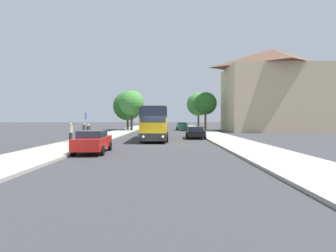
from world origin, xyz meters
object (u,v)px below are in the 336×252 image
object	(u,v)px
bus_front	(155,123)
pedestrian_waiting_near	(71,132)
tree_right_mid	(199,104)
pedestrian_walking_back	(85,131)
bus_stop_sign	(86,124)
pedestrian_waiting_far	(89,134)
tree_left_far	(128,106)
parked_car_right_far	(182,126)
bus_middle	(158,122)
parked_car_left_curb	(93,141)
tree_left_near	(132,103)
tree_right_near	(206,104)
parked_car_right_near	(195,132)

from	to	relation	value
bus_front	pedestrian_waiting_near	size ratio (longest dim) A/B	6.03
pedestrian_waiting_near	tree_right_mid	distance (m)	36.58
pedestrian_walking_back	bus_stop_sign	bearing A→B (deg)	105.55
pedestrian_waiting_far	tree_left_far	world-z (taller)	tree_left_far
parked_car_right_far	bus_middle	bearing A→B (deg)	65.35
parked_car_left_curb	tree_left_far	size ratio (longest dim) A/B	0.57
parked_car_left_curb	pedestrian_waiting_near	distance (m)	7.92
parked_car_left_curb	tree_right_mid	bearing A→B (deg)	71.07
parked_car_right_far	pedestrian_waiting_far	bearing A→B (deg)	70.87
bus_middle	pedestrian_waiting_far	bearing A→B (deg)	-103.58
pedestrian_waiting_far	tree_left_near	distance (m)	27.98
tree_left_far	tree_right_near	xyz separation A→B (m)	(15.38, -4.61, 0.27)
pedestrian_walking_back	tree_left_near	world-z (taller)	tree_left_near
pedestrian_walking_back	tree_right_mid	world-z (taller)	tree_right_mid
bus_middle	bus_stop_sign	world-z (taller)	bus_middle
parked_car_right_far	pedestrian_waiting_near	distance (m)	30.57
bus_stop_sign	pedestrian_waiting_far	size ratio (longest dim) A/B	1.58
parked_car_right_near	tree_right_near	size ratio (longest dim) A/B	0.67
parked_car_left_curb	tree_left_far	xyz separation A→B (m)	(-3.36, 36.76, 4.09)
bus_middle	parked_car_right_far	bearing A→B (deg)	67.80
parked_car_right_near	pedestrian_walking_back	size ratio (longest dim) A/B	2.81
bus_stop_sign	tree_left_far	size ratio (longest dim) A/B	0.35
pedestrian_waiting_far	tree_right_mid	xyz separation A→B (m)	(13.08, 35.64, 4.42)
bus_middle	pedestrian_walking_back	xyz separation A→B (m)	(-6.67, -15.64, -0.78)
tree_left_far	tree_right_near	bearing A→B (deg)	-16.70
bus_middle	parked_car_right_far	distance (m)	11.71
bus_stop_sign	pedestrian_waiting_far	xyz separation A→B (m)	(0.88, -2.16, -0.81)
parked_car_right_near	bus_stop_sign	size ratio (longest dim) A/B	1.77
pedestrian_waiting_far	tree_right_mid	distance (m)	38.22
pedestrian_waiting_far	tree_left_near	xyz separation A→B (m)	(-0.35, 27.66, 4.20)
pedestrian_waiting_far	tree_left_far	distance (m)	33.04
tree_left_far	bus_front	bearing A→B (deg)	-75.04
parked_car_right_near	parked_car_right_far	world-z (taller)	parked_car_right_far
parked_car_right_far	pedestrian_waiting_near	size ratio (longest dim) A/B	2.47
bus_stop_sign	tree_left_far	xyz separation A→B (m)	(-0.97, 30.60, 3.06)
bus_stop_sign	tree_right_near	distance (m)	29.90
parked_car_right_near	parked_car_right_far	xyz separation A→B (m)	(-0.36, 22.04, 0.08)
bus_front	tree_right_mid	xyz separation A→B (m)	(8.04, 28.68, 3.60)
pedestrian_walking_back	tree_left_far	world-z (taller)	tree_left_far
bus_front	pedestrian_waiting_far	distance (m)	8.63
bus_middle	tree_left_near	world-z (taller)	tree_left_near
pedestrian_walking_back	tree_left_far	xyz separation A→B (m)	(-0.05, 28.16, 3.87)
bus_middle	bus_stop_sign	size ratio (longest dim) A/B	4.42
tree_left_near	pedestrian_waiting_far	bearing A→B (deg)	-89.28
pedestrian_waiting_far	tree_right_mid	size ratio (longest dim) A/B	0.22
parked_car_right_far	pedestrian_waiting_far	xyz separation A→B (m)	(-9.27, -31.05, 0.20)
bus_middle	pedestrian_waiting_far	distance (m)	20.83
pedestrian_waiting_far	parked_car_right_far	bearing A→B (deg)	-107.08
parked_car_right_far	pedestrian_waiting_far	size ratio (longest dim) A/B	2.55
bus_front	pedestrian_walking_back	bearing A→B (deg)	-162.16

